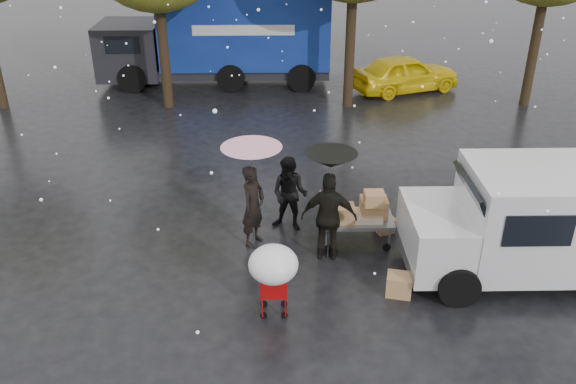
{
  "coord_description": "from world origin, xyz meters",
  "views": [
    {
      "loc": [
        0.13,
        -9.54,
        6.88
      ],
      "look_at": [
        0.33,
        1.0,
        1.4
      ],
      "focal_mm": 38.0,
      "sensor_mm": 36.0,
      "label": 1
    }
  ],
  "objects_px": {
    "vendor_cart": "(361,213)",
    "shopping_cart": "(273,268)",
    "white_van": "(547,221)",
    "yellow_taxi": "(406,73)",
    "blue_truck": "(222,35)",
    "person_pink": "(253,206)",
    "person_black": "(329,217)"
  },
  "relations": [
    {
      "from": "white_van",
      "to": "blue_truck",
      "type": "bearing_deg",
      "value": 119.18
    },
    {
      "from": "vendor_cart",
      "to": "shopping_cart",
      "type": "xyz_separation_m",
      "value": [
        -1.8,
        -2.44,
        0.34
      ]
    },
    {
      "from": "blue_truck",
      "to": "white_van",
      "type": "bearing_deg",
      "value": -60.82
    },
    {
      "from": "person_black",
      "to": "white_van",
      "type": "xyz_separation_m",
      "value": [
        4.02,
        -0.6,
        0.22
      ]
    },
    {
      "from": "shopping_cart",
      "to": "yellow_taxi",
      "type": "height_order",
      "value": "shopping_cart"
    },
    {
      "from": "blue_truck",
      "to": "person_pink",
      "type": "bearing_deg",
      "value": -82.68
    },
    {
      "from": "blue_truck",
      "to": "vendor_cart",
      "type": "bearing_deg",
      "value": -72.08
    },
    {
      "from": "person_pink",
      "to": "person_black",
      "type": "xyz_separation_m",
      "value": [
        1.51,
        -0.58,
        0.06
      ]
    },
    {
      "from": "person_pink",
      "to": "blue_truck",
      "type": "relative_size",
      "value": 0.21
    },
    {
      "from": "vendor_cart",
      "to": "shopping_cart",
      "type": "relative_size",
      "value": 1.04
    },
    {
      "from": "shopping_cart",
      "to": "white_van",
      "type": "distance_m",
      "value": 5.27
    },
    {
      "from": "white_van",
      "to": "yellow_taxi",
      "type": "height_order",
      "value": "white_van"
    },
    {
      "from": "person_pink",
      "to": "yellow_taxi",
      "type": "relative_size",
      "value": 0.46
    },
    {
      "from": "vendor_cart",
      "to": "shopping_cart",
      "type": "bearing_deg",
      "value": -126.47
    },
    {
      "from": "white_van",
      "to": "yellow_taxi",
      "type": "relative_size",
      "value": 1.28
    },
    {
      "from": "white_van",
      "to": "person_black",
      "type": "bearing_deg",
      "value": 171.55
    },
    {
      "from": "yellow_taxi",
      "to": "vendor_cart",
      "type": "bearing_deg",
      "value": 144.38
    },
    {
      "from": "vendor_cart",
      "to": "blue_truck",
      "type": "height_order",
      "value": "blue_truck"
    },
    {
      "from": "person_pink",
      "to": "person_black",
      "type": "distance_m",
      "value": 1.62
    },
    {
      "from": "vendor_cart",
      "to": "yellow_taxi",
      "type": "distance_m",
      "value": 10.54
    },
    {
      "from": "yellow_taxi",
      "to": "blue_truck",
      "type": "bearing_deg",
      "value": 59.48
    },
    {
      "from": "shopping_cart",
      "to": "white_van",
      "type": "height_order",
      "value": "white_van"
    },
    {
      "from": "blue_truck",
      "to": "yellow_taxi",
      "type": "distance_m",
      "value": 6.74
    },
    {
      "from": "person_pink",
      "to": "blue_truck",
      "type": "height_order",
      "value": "blue_truck"
    },
    {
      "from": "person_black",
      "to": "vendor_cart",
      "type": "distance_m",
      "value": 0.92
    },
    {
      "from": "blue_truck",
      "to": "yellow_taxi",
      "type": "xyz_separation_m",
      "value": [
        6.53,
        -1.23,
        -1.1
      ]
    },
    {
      "from": "yellow_taxi",
      "to": "shopping_cart",
      "type": "bearing_deg",
      "value": 139.8
    },
    {
      "from": "person_black",
      "to": "yellow_taxi",
      "type": "height_order",
      "value": "person_black"
    },
    {
      "from": "person_black",
      "to": "shopping_cart",
      "type": "bearing_deg",
      "value": 67.36
    },
    {
      "from": "vendor_cart",
      "to": "shopping_cart",
      "type": "distance_m",
      "value": 3.05
    },
    {
      "from": "vendor_cart",
      "to": "person_pink",
      "type": "bearing_deg",
      "value": 178.84
    },
    {
      "from": "person_pink",
      "to": "person_black",
      "type": "relative_size",
      "value": 0.94
    }
  ]
}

